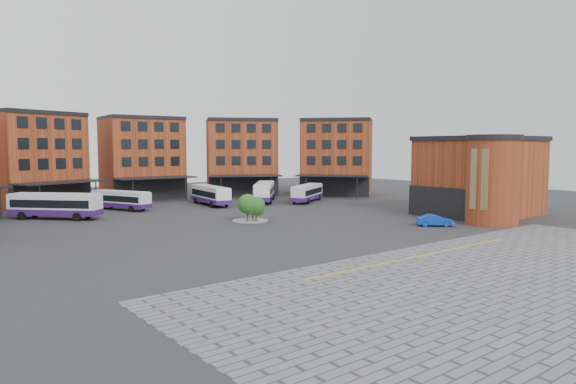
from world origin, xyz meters
TOP-DOWN VIEW (x-y plane):
  - ground at (0.00, 0.00)m, footprint 160.00×160.00m
  - paving_zone at (2.00, -22.00)m, footprint 50.00×22.00m
  - yellow_line at (2.00, -14.00)m, footprint 26.00×0.15m
  - main_building at (-4.77, 38.25)m, footprint 94.14×42.48m
  - east_building at (28.70, -3.06)m, footprint 17.40×15.40m
  - tree_island at (1.86, 11.40)m, footprint 4.40×4.40m
  - bus_b at (-16.59, 28.85)m, footprint 10.02×10.32m
  - bus_c at (-6.53, 33.13)m, footprint 6.08×9.96m
  - bus_d at (6.88, 30.54)m, footprint 3.81×10.98m
  - bus_e at (16.38, 29.17)m, footprint 9.44×10.53m
  - bus_f at (21.90, 24.54)m, footprint 9.97×7.51m
  - blue_car at (16.60, -4.66)m, footprint 4.05×3.84m

SIDE VIEW (x-z plane):
  - ground at x=0.00m, z-range 0.00..0.00m
  - paving_zone at x=2.00m, z-range 0.00..0.02m
  - yellow_line at x=2.00m, z-range 0.02..0.04m
  - blue_car at x=16.60m, z-range 0.00..1.36m
  - bus_c at x=-6.53m, z-range 0.12..2.90m
  - bus_f at x=21.90m, z-range 0.12..3.02m
  - bus_d at x=6.88m, z-range 0.13..3.15m
  - bus_e at x=16.38m, z-range 0.14..3.38m
  - bus_b at x=-16.59m, z-range 0.14..3.43m
  - tree_island at x=1.86m, z-range 0.16..3.62m
  - east_building at x=28.70m, z-range -0.01..10.59m
  - main_building at x=-4.77m, z-range -0.07..14.53m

